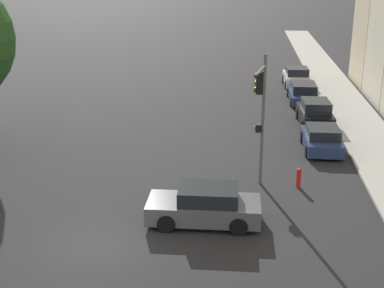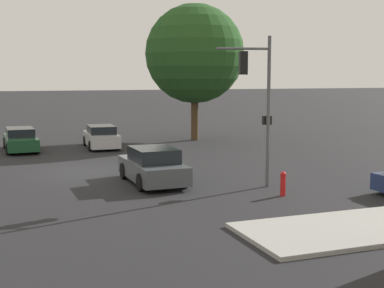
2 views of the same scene
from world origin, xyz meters
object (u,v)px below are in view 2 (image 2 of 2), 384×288
crossing_car_1 (101,137)px  crossing_car_2 (153,166)px  street_tree (195,54)px  fire_hydrant (283,183)px  traffic_signal (257,90)px  crossing_car_0 (21,140)px

crossing_car_1 → crossing_car_2: size_ratio=1.00×
street_tree → fire_hydrant: bearing=-10.2°
traffic_signal → fire_hydrant: traffic_signal is taller
crossing_car_1 → fire_hydrant: (15.86, 3.71, -0.18)m
traffic_signal → crossing_car_2: bearing=71.5°
crossing_car_1 → crossing_car_2: crossing_car_2 is taller
fire_hydrant → street_tree: bearing=169.8°
street_tree → crossing_car_0: bearing=-83.4°
traffic_signal → fire_hydrant: (1.85, 0.19, -3.38)m
street_tree → fire_hydrant: 18.70m
street_tree → crossing_car_1: bearing=-75.8°
street_tree → crossing_car_2: 16.21m
crossing_car_0 → crossing_car_1: 4.78m
traffic_signal → fire_hydrant: 3.86m
crossing_car_1 → fire_hydrant: size_ratio=4.80×
street_tree → crossing_car_1: 8.85m
traffic_signal → crossing_car_1: bearing=25.6°
crossing_car_0 → crossing_car_1: size_ratio=1.08×
crossing_car_2 → fire_hydrant: (3.96, 3.85, -0.23)m
traffic_signal → crossing_car_0: (-14.41, -8.28, -3.22)m
traffic_signal → crossing_car_0: traffic_signal is taller
street_tree → fire_hydrant: (17.60, -3.18, -5.46)m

